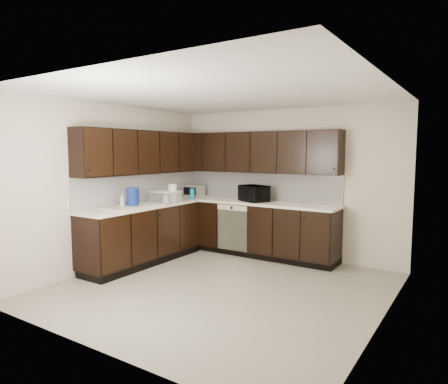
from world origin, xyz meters
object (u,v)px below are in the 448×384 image
Objects in this scene: toaster_oven at (194,190)px; storage_bin at (165,197)px; sink at (128,211)px; microwave at (254,193)px; blue_pitcher at (133,197)px.

toaster_oven reaches higher than storage_bin.
microwave is at bearing 53.07° from sink.
storage_bin is at bearing -119.92° from microwave.
toaster_oven is (-1.32, 0.07, -0.03)m from microwave.
storage_bin is at bearing -82.49° from toaster_oven.
blue_pitcher is (-1.25, -1.58, 0.01)m from microwave.
storage_bin is (0.05, 0.79, 0.15)m from sink.
sink is at bearing -68.91° from blue_pitcher.
blue_pitcher reaches higher than microwave.
microwave is 1.41× the size of toaster_oven.
sink reaches higher than toaster_oven.
blue_pitcher reaches higher than sink.
storage_bin is at bearing 86.30° from sink.
sink reaches higher than storage_bin.
storage_bin is 1.51× the size of blue_pitcher.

